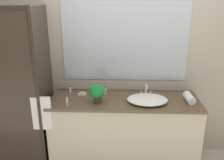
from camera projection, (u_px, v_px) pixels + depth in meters
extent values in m
cube|color=#B2A893|center=(125.00, 60.00, 3.11)|extent=(4.40, 0.05, 2.60)
cube|color=#B2A893|center=(124.00, 86.00, 3.20)|extent=(1.80, 0.01, 0.11)
cube|color=silver|center=(125.00, 42.00, 3.00)|extent=(1.56, 0.01, 0.97)
cube|color=beige|center=(124.00, 133.00, 3.08)|extent=(1.80, 0.56, 0.87)
cube|color=brown|center=(124.00, 101.00, 2.92)|extent=(1.80, 0.58, 0.03)
cylinder|color=#2D2319|center=(38.00, 100.00, 2.66)|extent=(0.04, 0.04, 2.00)
cube|color=#382B21|center=(46.00, 90.00, 2.93)|extent=(0.01, 0.57, 1.96)
cylinder|color=#2D2319|center=(40.00, 99.00, 2.67)|extent=(0.32, 0.02, 0.02)
cube|color=white|center=(42.00, 113.00, 2.73)|extent=(0.22, 0.04, 0.40)
ellipsoid|color=white|center=(147.00, 99.00, 2.84)|extent=(0.48, 0.36, 0.07)
cube|color=silver|center=(146.00, 95.00, 3.03)|extent=(0.17, 0.04, 0.02)
cylinder|color=silver|center=(146.00, 89.00, 3.00)|extent=(0.02, 0.02, 0.13)
cylinder|color=silver|center=(147.00, 86.00, 2.93)|extent=(0.02, 0.12, 0.02)
cylinder|color=silver|center=(141.00, 93.00, 3.02)|extent=(0.02, 0.02, 0.04)
cylinder|color=silver|center=(151.00, 93.00, 3.02)|extent=(0.02, 0.02, 0.04)
cylinder|color=#473828|center=(97.00, 100.00, 2.83)|extent=(0.09, 0.09, 0.07)
ellipsoid|color=#1A7F34|center=(97.00, 91.00, 2.79)|extent=(0.18, 0.18, 0.16)
cube|color=silver|center=(82.00, 94.00, 3.07)|extent=(0.10, 0.07, 0.01)
ellipsoid|color=beige|center=(82.00, 93.00, 3.06)|extent=(0.07, 0.04, 0.02)
cylinder|color=silver|center=(105.00, 91.00, 3.07)|extent=(0.03, 0.03, 0.09)
cylinder|color=#2D6638|center=(105.00, 87.00, 3.05)|extent=(0.02, 0.02, 0.01)
cylinder|color=silver|center=(67.00, 102.00, 2.76)|extent=(0.02, 0.02, 0.09)
cylinder|color=#B7B2A8|center=(67.00, 98.00, 2.74)|extent=(0.02, 0.02, 0.01)
cylinder|color=silver|center=(70.00, 90.00, 3.12)|extent=(0.03, 0.03, 0.08)
cylinder|color=#2D6638|center=(70.00, 86.00, 3.10)|extent=(0.03, 0.03, 0.01)
cylinder|color=white|center=(189.00, 98.00, 2.85)|extent=(0.10, 0.22, 0.09)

